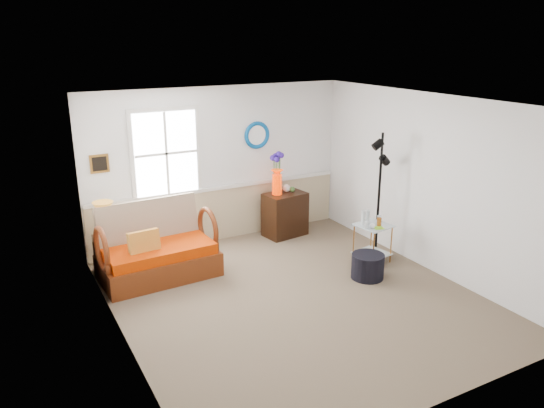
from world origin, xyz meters
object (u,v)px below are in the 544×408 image
loveseat (157,242)px  floor_lamp (379,196)px  cabinet (285,214)px  lamp_stand (105,255)px  side_table (372,243)px  ottoman (368,266)px

loveseat → floor_lamp: size_ratio=0.83×
cabinet → floor_lamp: 1.79m
lamp_stand → cabinet: (3.10, 0.09, 0.10)m
loveseat → side_table: (3.06, -1.05, -0.23)m
side_table → ottoman: side_table is taller
cabinet → loveseat: bearing=-174.2°
lamp_stand → cabinet: bearing=1.6°
side_table → ottoman: bearing=-134.5°
lamp_stand → ottoman: 3.85m
side_table → lamp_stand: bearing=157.2°
floor_lamp → ottoman: floor_lamp is taller
loveseat → floor_lamp: (3.29, -0.87, 0.45)m
cabinet → floor_lamp: bearing=-68.3°
cabinet → floor_lamp: floor_lamp is taller
lamp_stand → floor_lamp: floor_lamp is taller
loveseat → side_table: 3.25m
cabinet → side_table: bearing=-77.6°
loveseat → ottoman: size_ratio=3.47×
cabinet → side_table: 1.76m
lamp_stand → ottoman: size_ratio=1.20×
floor_lamp → lamp_stand: bearing=171.8°
floor_lamp → loveseat: bearing=176.3°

